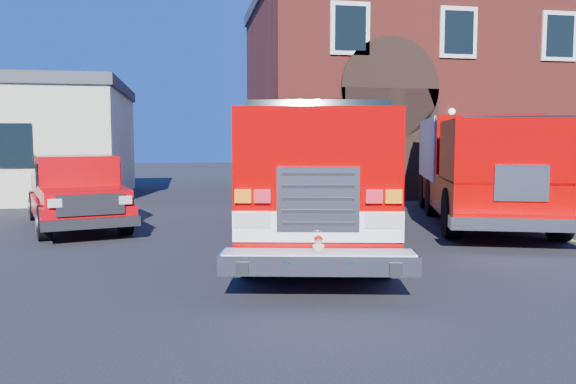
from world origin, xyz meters
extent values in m
plane|color=black|center=(0.00, 0.00, 0.00)|extent=(100.00, 100.00, 0.00)
cube|color=yellow|center=(6.50, 1.00, 0.00)|extent=(0.12, 3.00, 0.01)
cube|color=yellow|center=(6.50, 4.00, 0.00)|extent=(0.12, 3.00, 0.01)
cube|color=yellow|center=(6.50, 7.00, 0.00)|extent=(0.12, 3.00, 0.01)
cube|color=maroon|center=(9.00, 14.00, 4.00)|extent=(15.00, 10.00, 8.00)
cube|color=#3C3E40|center=(9.00, 14.00, 8.20)|extent=(15.20, 10.20, 0.50)
cube|color=black|center=(5.50, 8.98, 2.00)|extent=(3.60, 0.12, 4.00)
cylinder|color=black|center=(5.50, 8.98, 4.00)|extent=(3.60, 0.12, 3.60)
cube|color=black|center=(4.00, 8.95, 6.00)|extent=(1.40, 0.10, 1.80)
cube|color=black|center=(8.00, 8.95, 6.00)|extent=(1.40, 0.10, 1.80)
cube|color=black|center=(12.00, 8.95, 6.00)|extent=(1.40, 0.10, 1.80)
cube|color=black|center=(-7.00, 8.97, 2.00)|extent=(1.20, 0.10, 1.40)
cylinder|color=black|center=(-0.62, -1.36, 0.51)|extent=(0.52, 1.06, 1.01)
cylinder|color=black|center=(1.36, -1.77, 0.51)|extent=(0.52, 1.06, 1.01)
cube|color=#B30000|center=(0.97, 1.31, 0.78)|extent=(3.93, 8.57, 0.83)
cube|color=#B30000|center=(1.40, 3.38, 1.84)|extent=(3.07, 4.43, 1.47)
cube|color=#B30000|center=(0.43, -1.30, 1.89)|extent=(2.85, 3.35, 1.38)
cube|color=black|center=(0.20, -2.42, 2.25)|extent=(2.00, 0.48, 0.86)
cube|color=red|center=(0.43, -1.30, 2.65)|extent=(1.50, 0.60, 0.13)
cube|color=white|center=(0.13, -2.76, 0.97)|extent=(2.26, 0.52, 0.40)
cube|color=silver|center=(0.12, -2.77, 1.33)|extent=(1.09, 0.28, 0.86)
cube|color=silver|center=(0.07, -3.01, 0.53)|extent=(2.62, 1.02, 0.26)
cube|color=#B7B7BF|center=(0.26, 3.62, 1.84)|extent=(0.71, 3.25, 1.20)
cube|color=#B7B7BF|center=(2.53, 3.15, 1.84)|extent=(0.71, 3.25, 1.20)
sphere|color=tan|center=(0.07, -3.01, 0.73)|extent=(0.15, 0.15, 0.13)
sphere|color=tan|center=(0.07, -3.01, 0.83)|extent=(0.12, 0.12, 0.10)
sphere|color=tan|center=(0.04, -3.00, 0.86)|extent=(0.05, 0.05, 0.04)
sphere|color=tan|center=(0.11, -3.01, 0.86)|extent=(0.05, 0.05, 0.04)
ellipsoid|color=#B90E07|center=(0.07, -3.01, 0.86)|extent=(0.12, 0.12, 0.06)
cylinder|color=#B90E07|center=(0.07, -3.02, 0.84)|extent=(0.14, 0.14, 0.01)
cylinder|color=black|center=(-4.61, 2.59, 0.38)|extent=(0.48, 0.81, 0.77)
cylinder|color=black|center=(-2.99, 3.08, 0.38)|extent=(0.48, 0.81, 0.77)
cube|color=#B00309|center=(-4.32, 4.53, 0.53)|extent=(3.37, 5.60, 0.43)
cube|color=#B00309|center=(-3.77, 2.74, 0.91)|extent=(2.11, 1.89, 0.34)
cube|color=#B00309|center=(-4.23, 4.25, 1.29)|extent=(2.19, 2.16, 0.96)
cube|color=#B00309|center=(-4.76, 6.00, 0.91)|extent=(2.27, 2.44, 0.53)
cube|color=black|center=(-3.53, 1.93, 0.43)|extent=(1.91, 0.70, 0.21)
cylinder|color=black|center=(4.11, 1.34, 0.55)|extent=(0.69, 1.16, 1.11)
cylinder|color=black|center=(6.21, 0.63, 0.55)|extent=(0.69, 1.16, 1.11)
cube|color=#B30000|center=(6.06, 3.66, 0.86)|extent=(4.96, 8.45, 0.91)
cube|color=#B30000|center=(6.54, 5.10, 2.02)|extent=(4.00, 5.58, 1.51)
cube|color=#B30000|center=(5.16, 0.98, 1.92)|extent=(3.16, 3.10, 1.31)
cube|color=#B7B7BF|center=(5.34, 5.50, 1.92)|extent=(1.39, 4.03, 1.71)
cube|color=#B7B7BF|center=(7.75, 4.69, 1.92)|extent=(1.39, 4.03, 1.71)
cube|color=silver|center=(4.69, -0.40, 0.55)|extent=(2.73, 1.30, 0.25)
camera|label=1|loc=(-1.59, -10.01, 2.09)|focal=35.00mm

